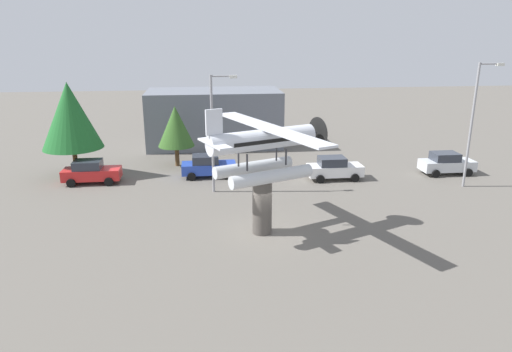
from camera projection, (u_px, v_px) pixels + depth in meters
The scene contains 12 objects.
ground_plane at pixel (262, 232), 26.57m from camera, with size 140.00×140.00×0.00m, color #605B54.
display_pedestal at pixel (262, 206), 26.09m from camera, with size 1.10×1.10×3.26m, color #4C4742.
floatplane_monument at pixel (264, 148), 25.18m from camera, with size 7.18×10.03×4.00m.
car_near_red at pixel (91, 172), 35.04m from camera, with size 4.20×2.02×1.76m.
car_mid_blue at pixel (208, 166), 36.56m from camera, with size 4.20×2.02×1.76m.
car_far_white at pixel (334, 168), 35.98m from camera, with size 4.20×2.02×1.76m.
car_distant_silver at pixel (446, 163), 37.31m from camera, with size 4.20×2.02×1.76m.
streetlight_primary at pixel (215, 126), 31.98m from camera, with size 1.84×0.28×8.21m.
streetlight_secondary at pixel (475, 118), 33.02m from camera, with size 1.84×0.28×8.94m.
storefront_building at pixel (214, 118), 46.43m from camera, with size 13.00×6.51×5.47m, color slate.
tree_west at pixel (70, 116), 35.52m from camera, with size 4.56×4.56×7.37m.
tree_east at pixel (176, 126), 38.88m from camera, with size 3.04×3.04×5.10m.
Camera 1 is at (-3.14, -24.24, 10.90)m, focal length 32.76 mm.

